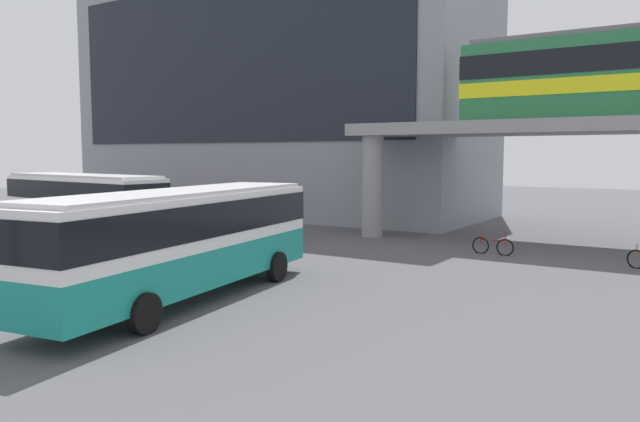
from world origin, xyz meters
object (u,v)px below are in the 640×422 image
bus_secondary (83,198)px  pedestrian_walking_across (96,243)px  bicycle_red (493,246)px  bus_main (181,233)px  station_building (276,84)px

bus_secondary → pedestrian_walking_across: bearing=-32.9°
bicycle_red → bus_main: bearing=-111.5°
station_building → bus_main: size_ratio=2.66×
station_building → bicycle_red: station_building is taller
bus_secondary → station_building: bearing=89.5°
bus_main → bicycle_red: (5.13, 13.05, -1.63)m
station_building → bus_secondary: 18.03m
bus_main → bus_secondary: (-14.34, 7.19, 0.00)m
station_building → bus_main: (14.21, -23.67, -7.32)m
bicycle_red → pedestrian_walking_across: bearing=-140.0°
bus_secondary → bicycle_red: bus_secondary is taller
station_building → pedestrian_walking_across: 23.73m
bus_main → bicycle_red: bus_main is taller
bus_secondary → bicycle_red: bearing=16.7°
bus_main → bus_secondary: bearing=153.4°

